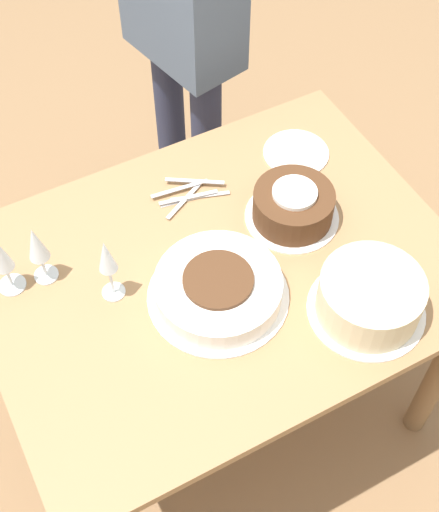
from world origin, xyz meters
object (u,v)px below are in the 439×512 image
object	(u,v)px
cake_back_decorated	(370,298)
wine_glass_near	(0,256)
wine_glass_far	(107,259)
wine_glass_extra	(36,246)
person_cutting	(182,2)
cake_center_white	(218,289)
cake_front_chocolate	(293,206)

from	to	relation	value
cake_back_decorated	wine_glass_near	bearing A→B (deg)	-32.85
wine_glass_near	wine_glass_far	distance (m)	0.26
wine_glass_extra	person_cutting	bearing A→B (deg)	-138.26
wine_glass_near	cake_back_decorated	bearing A→B (deg)	147.15
cake_center_white	cake_front_chocolate	size ratio (longest dim) A/B	1.39
wine_glass_far	person_cutting	size ratio (longest dim) A/B	0.13
wine_glass_near	person_cutting	bearing A→B (deg)	-142.00
cake_back_decorated	person_cutting	size ratio (longest dim) A/B	0.18
wine_glass_extra	person_cutting	xyz separation A→B (m)	(-0.72, -0.64, 0.08)
cake_back_decorated	wine_glass_extra	world-z (taller)	wine_glass_extra
wine_glass_extra	cake_front_chocolate	bearing A→B (deg)	168.78
cake_center_white	cake_front_chocolate	world-z (taller)	cake_front_chocolate
wine_glass_extra	person_cutting	world-z (taller)	person_cutting
wine_glass_near	wine_glass_far	bearing A→B (deg)	147.33
cake_center_white	wine_glass_far	distance (m)	0.29
cake_center_white	wine_glass_near	size ratio (longest dim) A/B	1.83
wine_glass_far	wine_glass_extra	bearing A→B (deg)	-44.44
cake_front_chocolate	cake_center_white	bearing A→B (deg)	24.14
person_cutting	cake_back_decorated	bearing A→B (deg)	-14.42
cake_front_chocolate	wine_glass_extra	distance (m)	0.69
cake_back_decorated	cake_center_white	bearing A→B (deg)	-34.57
wine_glass_extra	person_cutting	size ratio (longest dim) A/B	0.12
cake_center_white	cake_front_chocolate	bearing A→B (deg)	-155.86
wine_glass_far	wine_glass_extra	distance (m)	0.19
cake_front_chocolate	cake_back_decorated	xyz separation A→B (m)	(-0.01, 0.35, 0.01)
person_cutting	cake_center_white	bearing A→B (deg)	-33.35
cake_center_white	wine_glass_far	xyz separation A→B (m)	(0.23, -0.14, 0.11)
cake_front_chocolate	wine_glass_extra	bearing A→B (deg)	-11.22
cake_front_chocolate	wine_glass_near	distance (m)	0.77
cake_front_chocolate	cake_back_decorated	world-z (taller)	cake_back_decorated
cake_center_white	wine_glass_extra	size ratio (longest dim) A/B	1.89
cake_back_decorated	person_cutting	bearing A→B (deg)	-92.34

